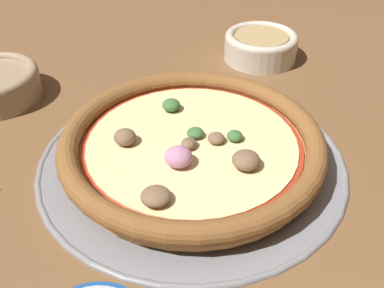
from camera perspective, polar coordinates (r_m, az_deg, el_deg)
The scene contains 4 objects.
ground_plane at distance 0.53m, azimuth 0.00°, elevation -2.10°, with size 3.00×3.00×0.00m, color brown.
pizza_tray at distance 0.53m, azimuth 0.00°, elevation -1.78°, with size 0.36×0.36×0.01m.
pizza at distance 0.52m, azimuth -0.02°, elevation 0.01°, with size 0.31×0.31×0.04m.
bowl_near at distance 0.76m, azimuth 8.73°, elevation 12.32°, with size 0.12×0.12×0.04m.
Camera 1 is at (0.39, 0.14, 0.34)m, focal length 42.00 mm.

